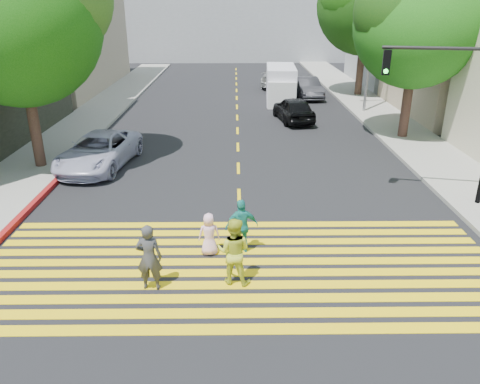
{
  "coord_description": "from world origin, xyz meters",
  "views": [
    {
      "loc": [
        -0.14,
        -9.18,
        6.39
      ],
      "look_at": [
        0.0,
        3.0,
        1.4
      ],
      "focal_mm": 35.0,
      "sensor_mm": 36.0,
      "label": 1
    }
  ],
  "objects_px": {
    "traffic_signal": "(463,101)",
    "tree_left": "(18,13)",
    "pedestrian_woman": "(234,251)",
    "pedestrian_man": "(149,258)",
    "white_van": "(281,86)",
    "pedestrian_extra": "(242,226)",
    "white_sedan": "(99,151)",
    "tree_right_near": "(420,17)",
    "silver_car": "(276,77)",
    "dark_car_parked": "(307,88)",
    "pedestrian_child": "(209,234)",
    "dark_car_near": "(293,109)"
  },
  "relations": [
    {
      "from": "silver_car",
      "to": "dark_car_parked",
      "type": "relative_size",
      "value": 1.18
    },
    {
      "from": "pedestrian_man",
      "to": "dark_car_near",
      "type": "bearing_deg",
      "value": -106.44
    },
    {
      "from": "pedestrian_man",
      "to": "pedestrian_child",
      "type": "distance_m",
      "value": 2.11
    },
    {
      "from": "white_sedan",
      "to": "dark_car_parked",
      "type": "relative_size",
      "value": 1.15
    },
    {
      "from": "tree_right_near",
      "to": "pedestrian_child",
      "type": "xyz_separation_m",
      "value": [
        -9.12,
        -11.4,
        -5.1
      ]
    },
    {
      "from": "pedestrian_child",
      "to": "white_sedan",
      "type": "distance_m",
      "value": 8.74
    },
    {
      "from": "pedestrian_extra",
      "to": "white_sedan",
      "type": "distance_m",
      "value": 9.17
    },
    {
      "from": "pedestrian_extra",
      "to": "silver_car",
      "type": "xyz_separation_m",
      "value": [
        3.1,
        26.78,
        -0.04
      ]
    },
    {
      "from": "dark_car_near",
      "to": "traffic_signal",
      "type": "bearing_deg",
      "value": 98.56
    },
    {
      "from": "tree_right_near",
      "to": "traffic_signal",
      "type": "relative_size",
      "value": 1.55
    },
    {
      "from": "tree_right_near",
      "to": "pedestrian_woman",
      "type": "distance_m",
      "value": 16.08
    },
    {
      "from": "tree_left",
      "to": "white_sedan",
      "type": "height_order",
      "value": "tree_left"
    },
    {
      "from": "pedestrian_extra",
      "to": "dark_car_near",
      "type": "distance_m",
      "value": 15.3
    },
    {
      "from": "pedestrian_man",
      "to": "white_sedan",
      "type": "height_order",
      "value": "pedestrian_man"
    },
    {
      "from": "dark_car_parked",
      "to": "pedestrian_man",
      "type": "bearing_deg",
      "value": -112.53
    },
    {
      "from": "pedestrian_child",
      "to": "dark_car_near",
      "type": "relative_size",
      "value": 0.29
    },
    {
      "from": "white_van",
      "to": "traffic_signal",
      "type": "height_order",
      "value": "traffic_signal"
    },
    {
      "from": "tree_right_near",
      "to": "tree_left",
      "type": "bearing_deg",
      "value": -165.31
    },
    {
      "from": "tree_right_near",
      "to": "silver_car",
      "type": "bearing_deg",
      "value": 108.38
    },
    {
      "from": "traffic_signal",
      "to": "pedestrian_woman",
      "type": "bearing_deg",
      "value": -134.75
    },
    {
      "from": "silver_car",
      "to": "white_van",
      "type": "distance_m",
      "value": 6.35
    },
    {
      "from": "white_sedan",
      "to": "silver_car",
      "type": "xyz_separation_m",
      "value": [
        8.85,
        19.63,
        0.05
      ]
    },
    {
      "from": "white_sedan",
      "to": "dark_car_parked",
      "type": "distance_m",
      "value": 18.24
    },
    {
      "from": "pedestrian_extra",
      "to": "silver_car",
      "type": "relative_size",
      "value": 0.3
    },
    {
      "from": "pedestrian_extra",
      "to": "white_sedan",
      "type": "xyz_separation_m",
      "value": [
        -5.75,
        7.15,
        -0.08
      ]
    },
    {
      "from": "silver_car",
      "to": "white_van",
      "type": "xyz_separation_m",
      "value": [
        -0.18,
        -6.34,
        0.38
      ]
    },
    {
      "from": "tree_left",
      "to": "white_van",
      "type": "relative_size",
      "value": 1.76
    },
    {
      "from": "tree_right_near",
      "to": "traffic_signal",
      "type": "xyz_separation_m",
      "value": [
        -1.31,
        -8.13,
        -2.18
      ]
    },
    {
      "from": "pedestrian_woman",
      "to": "dark_car_parked",
      "type": "height_order",
      "value": "pedestrian_woman"
    },
    {
      "from": "pedestrian_woman",
      "to": "traffic_signal",
      "type": "distance_m",
      "value": 8.94
    },
    {
      "from": "dark_car_parked",
      "to": "white_van",
      "type": "height_order",
      "value": "white_van"
    },
    {
      "from": "pedestrian_extra",
      "to": "traffic_signal",
      "type": "xyz_separation_m",
      "value": [
        6.94,
        3.16,
        2.74
      ]
    },
    {
      "from": "dark_car_parked",
      "to": "white_sedan",
      "type": "bearing_deg",
      "value": -131.64
    },
    {
      "from": "dark_car_parked",
      "to": "traffic_signal",
      "type": "height_order",
      "value": "traffic_signal"
    },
    {
      "from": "pedestrian_woman",
      "to": "pedestrian_extra",
      "type": "bearing_deg",
      "value": -85.17
    },
    {
      "from": "dark_car_near",
      "to": "dark_car_parked",
      "type": "relative_size",
      "value": 0.95
    },
    {
      "from": "tree_left",
      "to": "dark_car_parked",
      "type": "xyz_separation_m",
      "value": [
        12.99,
        14.91,
        -5.28
      ]
    },
    {
      "from": "tree_left",
      "to": "dark_car_parked",
      "type": "relative_size",
      "value": 2.06
    },
    {
      "from": "silver_car",
      "to": "pedestrian_man",
      "type": "bearing_deg",
      "value": 88.79
    },
    {
      "from": "white_sedan",
      "to": "pedestrian_extra",
      "type": "bearing_deg",
      "value": -43.06
    },
    {
      "from": "pedestrian_man",
      "to": "dark_car_near",
      "type": "distance_m",
      "value": 17.55
    },
    {
      "from": "tree_left",
      "to": "dark_car_parked",
      "type": "distance_m",
      "value": 20.47
    },
    {
      "from": "dark_car_parked",
      "to": "pedestrian_extra",
      "type": "bearing_deg",
      "value": -108.46
    },
    {
      "from": "dark_car_near",
      "to": "silver_car",
      "type": "distance_m",
      "value": 11.8
    },
    {
      "from": "pedestrian_man",
      "to": "pedestrian_extra",
      "type": "xyz_separation_m",
      "value": [
        2.19,
        1.74,
        -0.07
      ]
    },
    {
      "from": "pedestrian_child",
      "to": "white_van",
      "type": "distance_m",
      "value": 20.9
    },
    {
      "from": "traffic_signal",
      "to": "silver_car",
      "type": "bearing_deg",
      "value": 111.45
    },
    {
      "from": "pedestrian_extra",
      "to": "white_sedan",
      "type": "relative_size",
      "value": 0.31
    },
    {
      "from": "traffic_signal",
      "to": "tree_left",
      "type": "bearing_deg",
      "value": 177.8
    },
    {
      "from": "pedestrian_man",
      "to": "white_van",
      "type": "relative_size",
      "value": 0.33
    }
  ]
}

